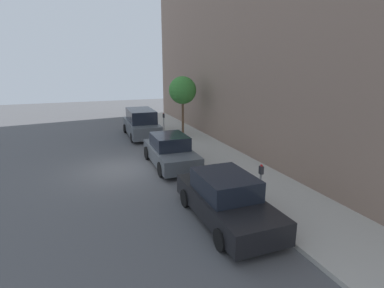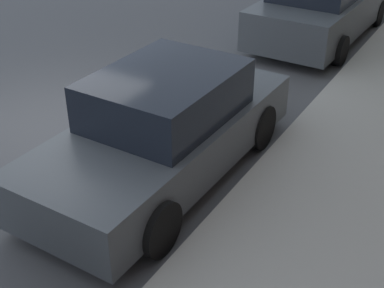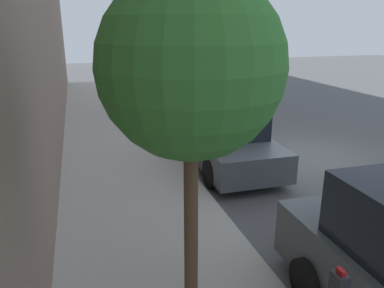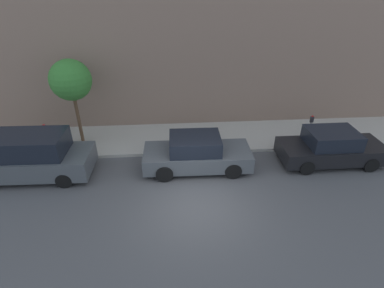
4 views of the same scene
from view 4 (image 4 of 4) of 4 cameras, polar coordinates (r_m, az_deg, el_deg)
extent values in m
plane|color=#515154|center=(11.14, 0.87, -11.51)|extent=(60.00, 60.00, 0.00)
cube|color=#B2ADA3|center=(15.27, -0.82, 1.24)|extent=(3.11, 32.00, 0.15)
cube|color=black|center=(14.52, 24.91, -1.20)|extent=(1.80, 4.50, 0.68)
cube|color=black|center=(14.17, 25.11, 1.08)|extent=(1.59, 2.10, 0.64)
cylinder|color=black|center=(13.38, 21.02, -4.23)|extent=(0.22, 0.63, 0.63)
cylinder|color=black|center=(14.69, 18.49, -0.59)|extent=(0.22, 0.63, 0.63)
cylinder|color=black|center=(14.76, 30.91, -3.43)|extent=(0.22, 0.63, 0.63)
cylinder|color=black|center=(15.96, 27.80, -0.17)|extent=(0.22, 0.63, 0.63)
cube|color=#4C5156|center=(12.75, 1.00, -2.46)|extent=(1.88, 4.53, 0.68)
cube|color=black|center=(12.40, 0.56, 0.11)|extent=(1.62, 2.13, 0.64)
cylinder|color=black|center=(12.12, -5.25, -5.69)|extent=(0.22, 0.70, 0.70)
cylinder|color=black|center=(13.55, -5.23, -1.54)|extent=(0.22, 0.70, 0.70)
cylinder|color=black|center=(12.36, 7.83, -5.09)|extent=(0.22, 0.70, 0.70)
cylinder|color=black|center=(13.76, 6.46, -1.08)|extent=(0.22, 0.70, 0.70)
cube|color=#4C5156|center=(13.89, -28.35, -3.11)|extent=(2.02, 4.95, 0.84)
cube|color=black|center=(13.51, -29.19, -0.09)|extent=(1.75, 3.14, 0.84)
cylinder|color=black|center=(15.41, -32.05, -2.42)|extent=(0.22, 0.63, 0.63)
cylinder|color=black|center=(12.80, -23.18, -6.38)|extent=(0.22, 0.63, 0.63)
cylinder|color=black|center=(14.22, -21.21, -2.16)|extent=(0.22, 0.63, 0.63)
cylinder|color=#ADADB2|center=(15.45, 21.40, 2.05)|extent=(0.07, 0.07, 1.11)
cube|color=#2D2D33|center=(15.16, 21.87, 4.38)|extent=(0.11, 0.15, 0.28)
cube|color=red|center=(15.10, 21.99, 4.94)|extent=(0.04, 0.09, 0.05)
cylinder|color=#ADADB2|center=(15.06, -25.70, 0.35)|extent=(0.07, 0.07, 1.11)
cube|color=#2D2D33|center=(14.77, -26.28, 2.69)|extent=(0.11, 0.15, 0.28)
cube|color=red|center=(14.70, -26.42, 3.27)|extent=(0.04, 0.09, 0.05)
cylinder|color=brown|center=(15.21, -20.86, 4.82)|extent=(0.16, 0.16, 2.59)
sphere|color=#387F33|center=(14.61, -22.13, 11.23)|extent=(1.84, 1.84, 1.84)
camera|label=1|loc=(16.34, 60.63, 5.91)|focal=28.00mm
camera|label=2|loc=(15.99, 19.93, 17.01)|focal=50.00mm
camera|label=3|loc=(16.80, -33.07, 12.27)|focal=35.00mm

